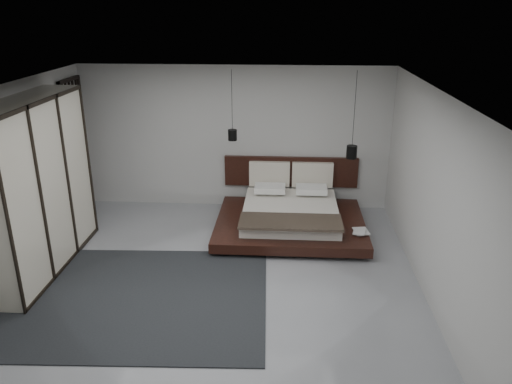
# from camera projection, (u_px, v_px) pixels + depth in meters

# --- Properties ---
(floor) EXTENTS (6.00, 6.00, 0.00)m
(floor) POSITION_uv_depth(u_px,v_px,m) (216.00, 280.00, 7.42)
(floor) COLOR #979AA0
(floor) RESTS_ON ground
(ceiling) EXTENTS (6.00, 6.00, 0.00)m
(ceiling) POSITION_uv_depth(u_px,v_px,m) (209.00, 91.00, 6.43)
(ceiling) COLOR white
(ceiling) RESTS_ON wall_back
(wall_back) EXTENTS (6.00, 0.00, 6.00)m
(wall_back) POSITION_uv_depth(u_px,v_px,m) (235.00, 138.00, 9.73)
(wall_back) COLOR #B7B7B5
(wall_back) RESTS_ON floor
(wall_front) EXTENTS (6.00, 0.00, 6.00)m
(wall_front) POSITION_uv_depth(u_px,v_px,m) (160.00, 319.00, 4.13)
(wall_front) COLOR #B7B7B5
(wall_front) RESTS_ON floor
(wall_left) EXTENTS (0.00, 6.00, 6.00)m
(wall_left) POSITION_uv_depth(u_px,v_px,m) (4.00, 187.00, 7.11)
(wall_left) COLOR #B7B7B5
(wall_left) RESTS_ON floor
(wall_right) EXTENTS (0.00, 6.00, 6.00)m
(wall_right) POSITION_uv_depth(u_px,v_px,m) (433.00, 197.00, 6.74)
(wall_right) COLOR #B7B7B5
(wall_right) RESTS_ON floor
(lattice_screen) EXTENTS (0.05, 0.90, 2.60)m
(lattice_screen) POSITION_uv_depth(u_px,v_px,m) (77.00, 148.00, 9.43)
(lattice_screen) COLOR black
(lattice_screen) RESTS_ON floor
(bed) EXTENTS (2.62, 2.33, 1.05)m
(bed) POSITION_uv_depth(u_px,v_px,m) (290.00, 214.00, 9.04)
(bed) COLOR black
(bed) RESTS_ON floor
(book_lower) EXTENTS (0.28, 0.35, 0.03)m
(book_lower) POSITION_uv_depth(u_px,v_px,m) (354.00, 232.00, 8.39)
(book_lower) COLOR #99724C
(book_lower) RESTS_ON bed
(book_upper) EXTENTS (0.26, 0.31, 0.02)m
(book_upper) POSITION_uv_depth(u_px,v_px,m) (353.00, 231.00, 8.36)
(book_upper) COLOR #99724C
(book_upper) RESTS_ON book_lower
(pendant_left) EXTENTS (0.16, 0.16, 1.26)m
(pendant_left) POSITION_uv_depth(u_px,v_px,m) (232.00, 135.00, 9.00)
(pendant_left) COLOR black
(pendant_left) RESTS_ON ceiling
(pendant_right) EXTENTS (0.19, 0.19, 1.56)m
(pendant_right) POSITION_uv_depth(u_px,v_px,m) (352.00, 152.00, 8.97)
(pendant_right) COLOR black
(pendant_right) RESTS_ON ceiling
(wardrobe) EXTENTS (0.63, 2.67, 2.62)m
(wardrobe) POSITION_uv_depth(u_px,v_px,m) (35.00, 187.00, 7.38)
(wardrobe) COLOR beige
(wardrobe) RESTS_ON floor
(rug) EXTENTS (4.06, 2.98, 0.02)m
(rug) POSITION_uv_depth(u_px,v_px,m) (125.00, 298.00, 6.96)
(rug) COLOR black
(rug) RESTS_ON floor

